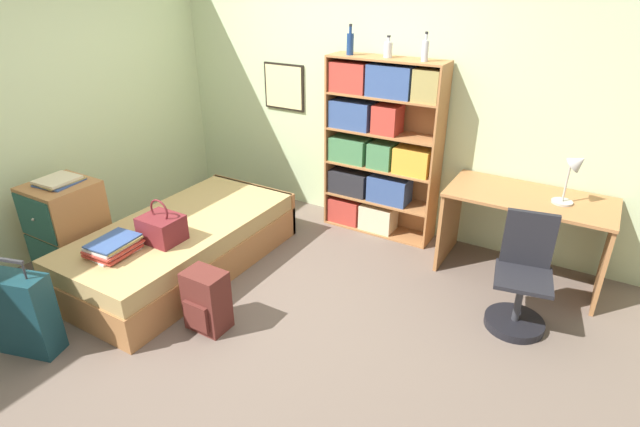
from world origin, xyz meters
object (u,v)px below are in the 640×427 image
book_stack_on_bed (113,246)px  suitcase (24,314)px  handbag (162,228)px  bookcase (376,147)px  bottle_clear (425,50)px  desk_chair (520,291)px  backpack (206,301)px  bottle_brown (388,49)px  dresser (68,228)px  bottle_green (350,43)px  desk (526,221)px  magazine_pile_on_dresser (58,181)px  bed (184,245)px  desk_lamp (575,170)px

book_stack_on_bed → suitcase: suitcase is taller
handbag → book_stack_on_bed: bearing=-115.8°
bookcase → bottle_clear: bearing=-4.3°
desk_chair → book_stack_on_bed: bearing=-154.5°
handbag → backpack: bearing=-20.4°
bottle_brown → backpack: (-0.41, -2.03, -1.51)m
handbag → dresser: 0.95m
bookcase → bottle_green: bearing=-174.3°
backpack → bottle_clear: bearing=69.2°
bottle_green → desk: 2.13m
backpack → magazine_pile_on_dresser: bearing=178.4°
bed → suitcase: suitcase is taller
backpack → bed: bearing=144.4°
suitcase → desk: (2.65, 2.66, 0.22)m
dresser → desk_lamp: (3.59, 1.83, 0.62)m
magazine_pile_on_dresser → bookcase: (1.91, 1.98, 0.05)m
bookcase → dresser: bearing=-133.4°
book_stack_on_bed → desk_chair: 3.00m
suitcase → bookcase: 3.13m
bottle_clear → bookcase: bearing=175.7°
magazine_pile_on_dresser → book_stack_on_bed: bearing=-10.7°
bottle_green → desk_lamp: size_ratio=0.61×
bottle_brown → bottle_green: bearing=-174.6°
dresser → desk_chair: size_ratio=0.93×
desk_lamp → suitcase: bearing=-137.8°
book_stack_on_bed → magazine_pile_on_dresser: size_ratio=1.10×
bottle_brown → desk_lamp: size_ratio=0.43×
dresser → bottle_clear: (2.30, 1.98, 1.37)m
bed → bottle_clear: bottle_clear is taller
suitcase → backpack: (0.87, 0.80, -0.07)m
book_stack_on_bed → desk: bearing=37.3°
bed → book_stack_on_bed: book_stack_on_bed is taller
dresser → handbag: bearing=13.5°
magazine_pile_on_dresser → desk_lamp: desk_lamp is taller
bottle_clear → backpack: bearing=-110.8°
desk_chair → bed: bearing=-166.1°
handbag → bottle_brown: (1.05, 1.79, 1.20)m
magazine_pile_on_dresser → desk: size_ratio=0.27×
bookcase → bottle_brown: (0.06, 0.00, 0.88)m
dresser → bottle_green: bottle_green is taller
bottle_green → desk_lamp: bearing=-4.2°
book_stack_on_bed → desk_lamp: size_ratio=0.88×
book_stack_on_bed → dresser: size_ratio=0.47×
book_stack_on_bed → suitcase: bearing=-95.8°
handbag → desk_lamp: bearing=31.0°
backpack → bottle_brown: bearing=78.5°
bottle_clear → desk: bottle_clear is taller
handbag → desk_chair: bearing=20.6°
suitcase → bottle_brown: (1.28, 2.83, 1.45)m
bed → desk_lamp: desk_lamp is taller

